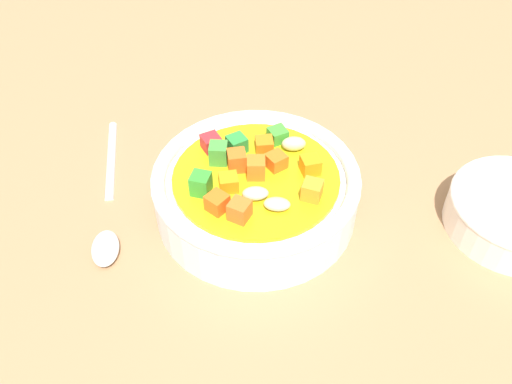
{
  "coord_description": "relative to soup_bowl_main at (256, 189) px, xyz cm",
  "views": [
    {
      "loc": [
        29.4,
        16.69,
        36.16
      ],
      "look_at": [
        0.0,
        0.0,
        2.43
      ],
      "focal_mm": 37.7,
      "sensor_mm": 36.0,
      "label": 1
    }
  ],
  "objects": [
    {
      "name": "ground_plane",
      "position": [
        -0.0,
        0.01,
        -3.76
      ],
      "size": [
        140.0,
        140.0,
        2.0
      ],
      "primitive_type": "cube",
      "color": "#9E754F"
    },
    {
      "name": "soup_bowl_main",
      "position": [
        0.0,
        0.0,
        0.0
      ],
      "size": [
        18.16,
        18.16,
        6.3
      ],
      "color": "white",
      "rests_on": "ground_plane"
    },
    {
      "name": "spoon",
      "position": [
        6.19,
        -12.22,
        -2.28
      ],
      "size": [
        16.53,
        13.6,
        1.04
      ],
      "rotation": [
        0.0,
        0.0,
        6.95
      ],
      "color": "silver",
      "rests_on": "ground_plane"
    }
  ]
}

